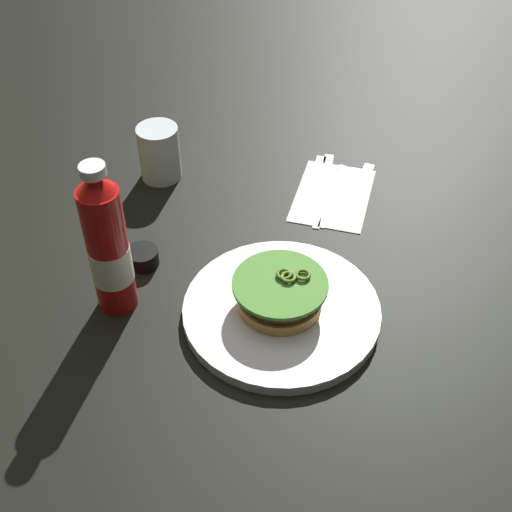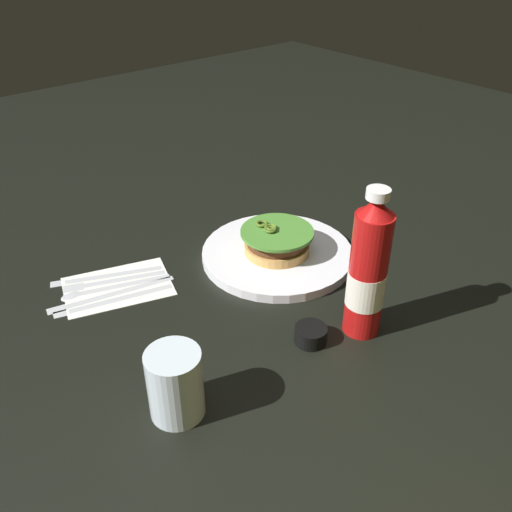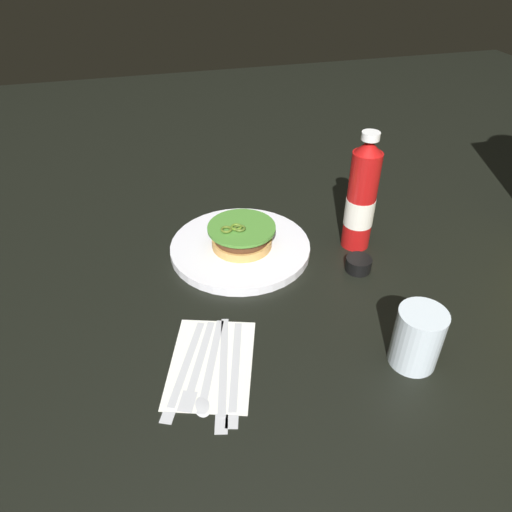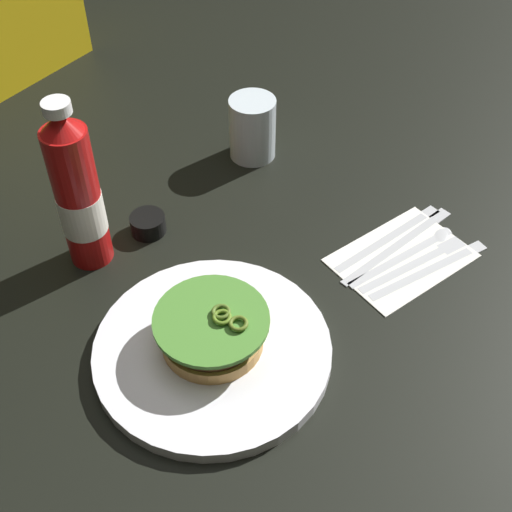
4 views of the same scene
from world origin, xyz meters
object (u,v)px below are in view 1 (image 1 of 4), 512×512
at_px(dinner_plate, 281,311).
at_px(spoon_utensil, 337,184).
at_px(condiment_cup, 143,257).
at_px(fork_utensil, 346,189).
at_px(burger_sandwich, 280,293).
at_px(ketchup_bottle, 108,248).
at_px(water_glass, 159,153).
at_px(steak_knife, 358,189).
at_px(butter_knife, 324,183).
at_px(napkin, 333,195).
at_px(table_knife, 314,181).

relative_size(dinner_plate, spoon_utensil, 1.57).
distance_m(condiment_cup, fork_utensil, 0.39).
relative_size(burger_sandwich, ketchup_bottle, 0.55).
bearing_deg(water_glass, burger_sandwich, -151.30).
bearing_deg(condiment_cup, dinner_plate, -119.66).
relative_size(water_glass, steak_knife, 0.54).
bearing_deg(dinner_plate, butter_knife, -17.85).
relative_size(dinner_plate, butter_knife, 1.31).
height_order(burger_sandwich, napkin, burger_sandwich).
distance_m(burger_sandwich, steak_knife, 0.33).
bearing_deg(dinner_plate, water_glass, 28.69).
bearing_deg(napkin, ketchup_bottle, 124.62).
xyz_separation_m(dinner_plate, burger_sandwich, (0.00, 0.00, 0.03)).
height_order(burger_sandwich, butter_knife, burger_sandwich).
xyz_separation_m(ketchup_bottle, steak_knife, (0.25, -0.40, -0.10)).
distance_m(water_glass, fork_utensil, 0.34).
bearing_deg(table_knife, butter_knife, -103.70).
relative_size(spoon_utensil, table_knife, 0.92).
relative_size(steak_knife, spoon_utensil, 1.02).
distance_m(burger_sandwich, condiment_cup, 0.24).
distance_m(napkin, spoon_utensil, 0.03).
relative_size(water_glass, butter_knife, 0.46).
bearing_deg(burger_sandwich, fork_utensil, -26.05).
height_order(ketchup_bottle, condiment_cup, ketchup_bottle).
relative_size(dinner_plate, water_glass, 2.85).
height_order(water_glass, steak_knife, water_glass).
xyz_separation_m(dinner_plate, ketchup_bottle, (0.04, 0.24, 0.10)).
distance_m(napkin, steak_knife, 0.05).
height_order(napkin, steak_knife, steak_knife).
distance_m(ketchup_bottle, butter_knife, 0.45).
bearing_deg(condiment_cup, table_knife, -56.04).
height_order(ketchup_bottle, spoon_utensil, ketchup_bottle).
xyz_separation_m(napkin, table_knife, (0.04, 0.03, 0.00)).
height_order(butter_knife, table_knife, same).
distance_m(fork_utensil, butter_knife, 0.04).
height_order(condiment_cup, butter_knife, condiment_cup).
relative_size(napkin, fork_utensil, 1.06).
bearing_deg(butter_knife, napkin, -159.89).
relative_size(steak_knife, butter_knife, 0.85).
distance_m(dinner_plate, spoon_utensil, 0.33).
xyz_separation_m(steak_knife, butter_knife, (0.02, 0.06, -0.00)).
bearing_deg(fork_utensil, spoon_utensil, 42.51).
distance_m(burger_sandwich, spoon_utensil, 0.33).
relative_size(butter_knife, table_knife, 1.10).
height_order(dinner_plate, water_glass, water_glass).
bearing_deg(steak_knife, spoon_utensil, 66.09).
xyz_separation_m(dinner_plate, spoon_utensil, (0.31, -0.12, -0.00)).
distance_m(burger_sandwich, table_knife, 0.32).
bearing_deg(butter_knife, condiment_cup, 121.90).
relative_size(dinner_plate, napkin, 1.56).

